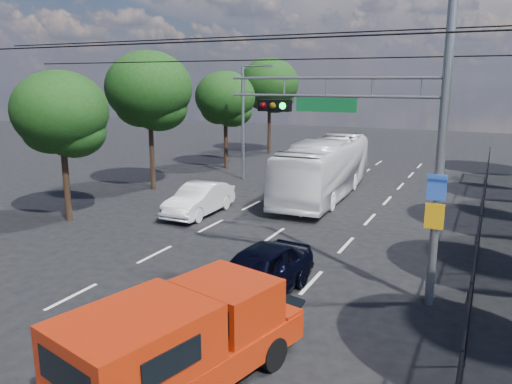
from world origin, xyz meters
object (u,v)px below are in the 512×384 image
Objects in this scene: signal_mast at (396,116)px; white_bus at (324,168)px; navy_hatchback at (258,272)px; white_van at (199,199)px; red_pickup at (181,340)px.

white_bus is (-5.62, 11.52, -3.70)m from signal_mast.
navy_hatchback is 1.01× the size of white_van.
white_bus reaches higher than red_pickup.
signal_mast is 0.86× the size of white_bus.
red_pickup is at bearing -83.76° from white_bus.
red_pickup is 1.35× the size of white_van.
signal_mast reaches higher than white_van.
navy_hatchback reaches higher than white_van.
white_van is at bearing 120.38° from red_pickup.
navy_hatchback is at bearing 96.44° from red_pickup.
white_bus is (-2.81, 17.91, 0.41)m from red_pickup.
navy_hatchback is at bearing -153.64° from signal_mast.
signal_mast reaches higher than white_bus.
white_bus is at bearing 106.32° from navy_hatchback.
white_van is (-6.41, 7.11, -0.03)m from navy_hatchback.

